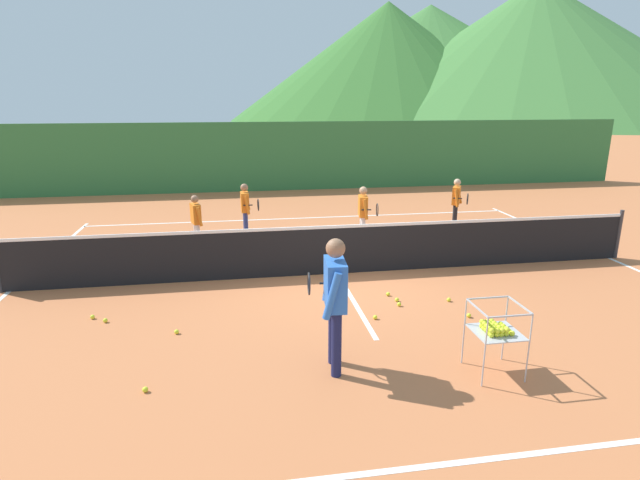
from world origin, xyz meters
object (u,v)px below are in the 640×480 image
at_px(student_2, 363,210).
at_px(student_3, 457,199).
at_px(student_0, 196,217).
at_px(ball_cart, 495,329).
at_px(tennis_ball_10, 399,304).
at_px(tennis_ball_6, 375,317).
at_px(tennis_ball_5, 105,320).
at_px(tennis_ball_4, 145,390).
at_px(tennis_ball_7, 177,332).
at_px(tennis_ball_1, 469,315).
at_px(tennis_ball_3, 449,300).
at_px(tennis_ball_9, 388,294).
at_px(tennis_net, 337,249).
at_px(instructor, 334,293).
at_px(tennis_ball_8, 397,300).
at_px(tennis_ball_2, 93,317).
at_px(student_1, 246,206).

bearing_deg(student_2, student_3, 20.70).
bearing_deg(student_0, ball_cart, -56.59).
bearing_deg(tennis_ball_10, tennis_ball_6, -140.81).
relative_size(student_2, tennis_ball_5, 20.04).
relative_size(tennis_ball_4, tennis_ball_7, 1.00).
xyz_separation_m(tennis_ball_1, tennis_ball_10, (-0.94, 0.60, 0.00)).
bearing_deg(tennis_ball_3, ball_cart, -100.11).
bearing_deg(student_0, tennis_ball_9, -44.37).
distance_m(tennis_ball_1, tennis_ball_9, 1.46).
xyz_separation_m(student_0, tennis_ball_1, (4.42, -4.43, -0.72)).
distance_m(tennis_net, student_2, 2.19).
xyz_separation_m(instructor, tennis_ball_3, (2.33, 1.84, -1.00)).
height_order(ball_cart, tennis_ball_5, ball_cart).
relative_size(ball_cart, tennis_ball_8, 13.22).
relative_size(tennis_ball_4, tennis_ball_6, 1.00).
height_order(tennis_ball_3, tennis_ball_5, same).
xyz_separation_m(instructor, tennis_ball_2, (-3.42, 2.08, -1.00)).
bearing_deg(tennis_ball_3, instructor, -141.78).
bearing_deg(tennis_ball_1, instructor, -153.69).
bearing_deg(student_3, tennis_ball_9, -126.04).
bearing_deg(tennis_ball_5, instructor, -30.94).
height_order(instructor, tennis_ball_8, instructor).
bearing_deg(student_2, tennis_ball_5, -144.36).
bearing_deg(tennis_ball_9, tennis_ball_7, -165.27).
relative_size(student_1, student_3, 1.02).
relative_size(student_2, ball_cart, 1.52).
bearing_deg(student_1, tennis_ball_9, -61.06).
xyz_separation_m(tennis_net, tennis_ball_7, (-2.83, -2.20, -0.47)).
height_order(tennis_ball_5, tennis_ball_6, same).
bearing_deg(ball_cart, student_0, 123.41).
xyz_separation_m(student_2, tennis_ball_3, (0.59, -3.62, -0.79)).
height_order(student_3, tennis_ball_8, student_3).
xyz_separation_m(tennis_ball_4, tennis_ball_5, (-0.92, 2.08, 0.00)).
height_order(tennis_ball_6, tennis_ball_8, same).
xyz_separation_m(student_1, tennis_ball_8, (2.40, -4.47, -0.77)).
xyz_separation_m(student_0, ball_cart, (3.97, -6.02, -0.16)).
xyz_separation_m(tennis_ball_6, tennis_ball_7, (-2.99, -0.02, 0.00)).
relative_size(ball_cart, tennis_ball_2, 13.22).
bearing_deg(tennis_ball_5, tennis_ball_3, -0.82).
bearing_deg(tennis_ball_4, tennis_ball_7, 82.30).
bearing_deg(student_3, tennis_ball_5, -149.21).
bearing_deg(instructor, tennis_ball_9, 58.20).
xyz_separation_m(instructor, tennis_ball_1, (2.38, 1.18, -1.00)).
bearing_deg(tennis_ball_6, student_0, 124.82).
bearing_deg(tennis_ball_7, tennis_ball_9, 14.73).
bearing_deg(tennis_ball_5, tennis_ball_6, -7.77).
distance_m(tennis_ball_5, tennis_ball_6, 4.15).
height_order(student_2, tennis_ball_10, student_2).
distance_m(tennis_ball_1, tennis_ball_10, 1.12).
distance_m(student_1, tennis_ball_5, 5.13).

